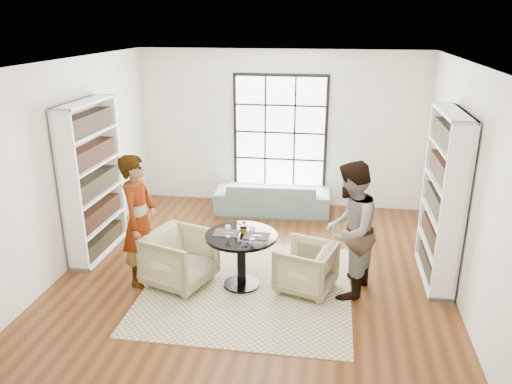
% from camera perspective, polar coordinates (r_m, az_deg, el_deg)
% --- Properties ---
extents(ground, '(6.00, 6.00, 0.00)m').
position_cam_1_polar(ground, '(7.42, -0.14, -9.18)').
color(ground, '#593215').
extents(room_shell, '(6.00, 6.01, 6.00)m').
position_cam_1_polar(room_shell, '(7.42, 0.54, 1.39)').
color(room_shell, silver).
rests_on(room_shell, ground).
extents(rug, '(2.84, 2.84, 0.01)m').
position_cam_1_polar(rug, '(7.05, -0.92, -10.79)').
color(rug, '#B8B08A').
rests_on(rug, ground).
extents(pedestal_table, '(0.98, 0.98, 0.78)m').
position_cam_1_polar(pedestal_table, '(6.83, -1.69, -6.53)').
color(pedestal_table, black).
rests_on(pedestal_table, ground).
extents(sofa, '(2.20, 0.96, 0.63)m').
position_cam_1_polar(sofa, '(9.52, 1.87, -0.50)').
color(sofa, gray).
rests_on(sofa, ground).
extents(armchair_left, '(1.07, 1.05, 0.77)m').
position_cam_1_polar(armchair_left, '(7.05, -8.70, -7.52)').
color(armchair_left, '#C6AA8D').
rests_on(armchair_left, ground).
extents(armchair_right, '(0.91, 0.90, 0.67)m').
position_cam_1_polar(armchair_right, '(6.88, 5.69, -8.57)').
color(armchair_right, tan).
rests_on(armchair_right, ground).
extents(person_left, '(0.46, 0.68, 1.85)m').
position_cam_1_polar(person_left, '(7.01, -13.21, -3.14)').
color(person_left, gray).
rests_on(person_left, ground).
extents(person_right, '(0.92, 1.06, 1.85)m').
position_cam_1_polar(person_right, '(6.62, 10.62, -4.33)').
color(person_right, gray).
rests_on(person_right, ground).
extents(placemat_left, '(0.34, 0.26, 0.01)m').
position_cam_1_polar(placemat_left, '(6.79, -3.38, -4.69)').
color(placemat_left, '#262321').
rests_on(placemat_left, pedestal_table).
extents(placemat_right, '(0.34, 0.26, 0.01)m').
position_cam_1_polar(placemat_right, '(6.69, 0.06, -5.04)').
color(placemat_right, '#262321').
rests_on(placemat_right, pedestal_table).
extents(cutlery_left, '(0.14, 0.22, 0.01)m').
position_cam_1_polar(cutlery_left, '(6.79, -3.39, -4.64)').
color(cutlery_left, silver).
rests_on(cutlery_left, placemat_left).
extents(cutlery_right, '(0.14, 0.22, 0.01)m').
position_cam_1_polar(cutlery_right, '(6.69, 0.06, -4.98)').
color(cutlery_right, silver).
rests_on(cutlery_right, placemat_right).
extents(wine_glass_left, '(0.08, 0.08, 0.17)m').
position_cam_1_polar(wine_glass_left, '(6.64, -3.24, -4.13)').
color(wine_glass_left, silver).
rests_on(wine_glass_left, pedestal_table).
extents(wine_glass_right, '(0.09, 0.09, 0.20)m').
position_cam_1_polar(wine_glass_right, '(6.54, -0.43, -4.26)').
color(wine_glass_right, silver).
rests_on(wine_glass_right, pedestal_table).
extents(flower_centerpiece, '(0.19, 0.17, 0.19)m').
position_cam_1_polar(flower_centerpiece, '(6.75, -1.38, -3.96)').
color(flower_centerpiece, gray).
rests_on(flower_centerpiece, pedestal_table).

